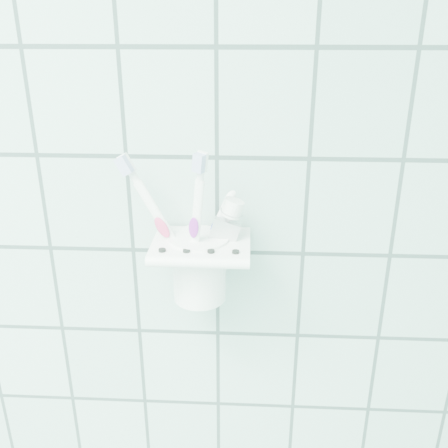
% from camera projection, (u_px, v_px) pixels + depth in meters
% --- Properties ---
extents(holder_bracket, '(0.12, 0.10, 0.04)m').
position_uv_depth(holder_bracket, '(202.00, 246.00, 0.60)').
color(holder_bracket, white).
rests_on(holder_bracket, wall_back).
extents(cup, '(0.07, 0.07, 0.08)m').
position_uv_depth(cup, '(199.00, 265.00, 0.62)').
color(cup, white).
rests_on(cup, holder_bracket).
extents(toothbrush_pink, '(0.09, 0.03, 0.19)m').
position_uv_depth(toothbrush_pink, '(203.00, 220.00, 0.59)').
color(toothbrush_pink, white).
rests_on(toothbrush_pink, cup).
extents(toothbrush_blue, '(0.07, 0.07, 0.17)m').
position_uv_depth(toothbrush_blue, '(184.00, 227.00, 0.60)').
color(toothbrush_blue, white).
rests_on(toothbrush_blue, cup).
extents(toothbrush_orange, '(0.03, 0.03, 0.19)m').
position_uv_depth(toothbrush_orange, '(188.00, 224.00, 0.59)').
color(toothbrush_orange, white).
rests_on(toothbrush_orange, cup).
extents(toothpaste_tube, '(0.06, 0.03, 0.14)m').
position_uv_depth(toothpaste_tube, '(204.00, 239.00, 0.60)').
color(toothpaste_tube, silver).
rests_on(toothpaste_tube, cup).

